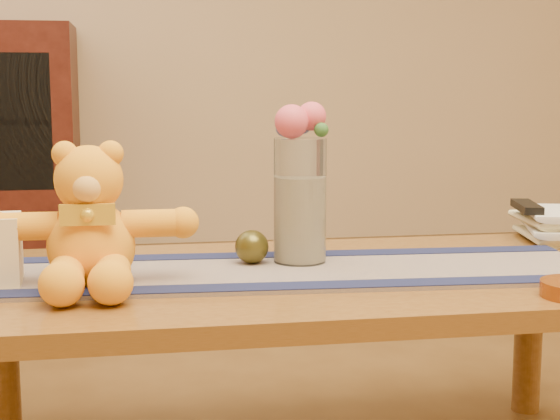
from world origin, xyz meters
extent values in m
cube|color=brown|center=(0.00, 0.00, 0.43)|extent=(1.40, 0.70, 0.04)
cylinder|color=brown|center=(-0.64, 0.29, 0.21)|extent=(0.07, 0.07, 0.41)
cylinder|color=brown|center=(0.64, 0.29, 0.21)|extent=(0.07, 0.07, 0.41)
cube|color=#1B1C4E|center=(-0.01, 0.00, 0.45)|extent=(1.22, 0.42, 0.01)
cube|color=#161C44|center=(-0.02, -0.14, 0.46)|extent=(1.20, 0.13, 0.00)
cube|color=#161C44|center=(0.00, 0.15, 0.46)|extent=(1.20, 0.13, 0.00)
cylinder|color=silver|center=(0.00, 0.07, 0.59)|extent=(0.11, 0.11, 0.26)
cylinder|color=beige|center=(0.00, 0.07, 0.55)|extent=(0.09, 0.09, 0.18)
sphere|color=#ED536B|center=(-0.02, 0.06, 0.75)|extent=(0.07, 0.07, 0.07)
sphere|color=#ED536B|center=(0.03, 0.08, 0.76)|extent=(0.06, 0.06, 0.06)
sphere|color=#5361B4|center=(0.01, 0.11, 0.75)|extent=(0.04, 0.04, 0.04)
sphere|color=#5361B4|center=(-0.03, 0.09, 0.74)|extent=(0.04, 0.04, 0.04)
sphere|color=#33662D|center=(0.04, 0.05, 0.74)|extent=(0.03, 0.03, 0.03)
sphere|color=#443E16|center=(-0.10, 0.07, 0.49)|extent=(0.08, 0.08, 0.07)
imported|color=#F7F0BF|center=(0.60, 0.26, 0.46)|extent=(0.20, 0.25, 0.02)
imported|color=#F7F0BF|center=(0.61, 0.25, 0.48)|extent=(0.22, 0.26, 0.02)
imported|color=#F7F0BF|center=(0.60, 0.26, 0.50)|extent=(0.19, 0.24, 0.02)
imported|color=#F7F0BF|center=(0.61, 0.25, 0.52)|extent=(0.22, 0.26, 0.02)
cube|color=black|center=(0.60, 0.25, 0.54)|extent=(0.08, 0.17, 0.02)
camera|label=1|loc=(-0.33, -1.64, 0.83)|focal=54.27mm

